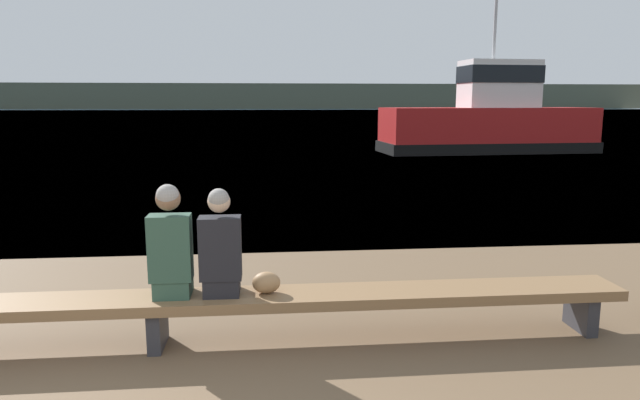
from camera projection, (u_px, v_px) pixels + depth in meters
name	position (u px, v px, depth m)	size (l,w,h in m)	color
water_surface	(258.00, 112.00, 126.06)	(240.00, 240.00, 0.00)	#426B8E
far_shoreline	(260.00, 96.00, 183.56)	(600.00, 12.00, 7.88)	#424738
bench_main	(157.00, 305.00, 5.18)	(8.75, 0.52, 0.47)	brown
person_left	(170.00, 246.00, 5.09)	(0.37, 0.36, 1.04)	#2D4C3D
person_right	(220.00, 248.00, 5.14)	(0.37, 0.35, 1.00)	black
shopping_bag	(266.00, 283.00, 5.26)	(0.26, 0.19, 0.20)	#9E754C
tugboat_red	(489.00, 123.00, 25.30)	(9.59, 3.56, 7.32)	#A81919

